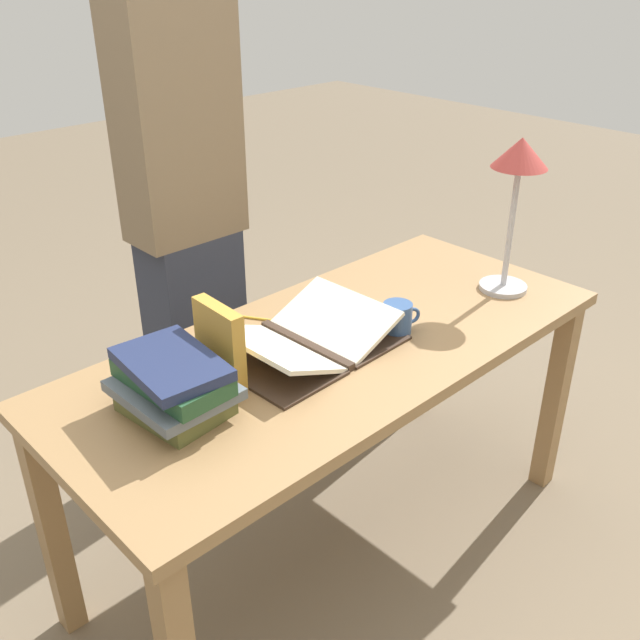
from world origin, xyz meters
name	(u,v)px	position (x,y,z in m)	size (l,w,h in m)	color
ground_plane	(334,542)	(0.00, 0.00, 0.00)	(12.00, 12.00, 0.00)	#70604C
reading_desk	(336,371)	(0.00, 0.00, 0.65)	(1.59, 0.69, 0.74)	#937047
open_book	(306,339)	(0.08, -0.03, 0.77)	(0.49, 0.36, 0.09)	#38281E
book_stack_tall	(173,385)	(0.50, -0.03, 0.81)	(0.22, 0.28, 0.14)	brown
book_standing_upright	(220,345)	(0.34, -0.05, 0.85)	(0.04, 0.17, 0.21)	#BC8933
reading_lamp	(518,174)	(-0.61, 0.12, 1.11)	(0.16, 0.16, 0.47)	#ADADB2
coffee_mug	(398,318)	(-0.16, 0.08, 0.79)	(0.11, 0.08, 0.09)	#335184
pencil	(246,317)	(0.09, -0.28, 0.74)	(0.09, 0.14, 0.01)	gold
person_reader	(187,224)	(-0.01, -0.70, 0.88)	(0.36, 0.22, 1.78)	#2D3342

